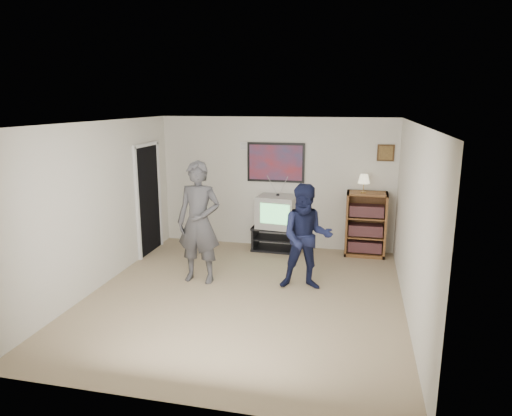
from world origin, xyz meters
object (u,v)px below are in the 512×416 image
at_px(crt_television, 278,211).
at_px(bookshelf, 366,224).
at_px(person_short, 306,237).
at_px(media_stand, 277,238).
at_px(person_tall, 199,222).

distance_m(crt_television, bookshelf, 1.64).
xyz_separation_m(bookshelf, person_short, (-0.89, -1.77, 0.21)).
xyz_separation_m(media_stand, bookshelf, (1.64, 0.05, 0.36)).
height_order(media_stand, person_tall, person_tall).
bearing_deg(bookshelf, person_short, -116.71).
xyz_separation_m(media_stand, crt_television, (0.01, 0.00, 0.53)).
height_order(media_stand, crt_television, crt_television).
bearing_deg(media_stand, person_tall, -115.67).
distance_m(media_stand, crt_television, 0.53).
bearing_deg(crt_television, person_short, -59.70).
bearing_deg(person_short, person_tall, 174.34).
distance_m(crt_television, person_tall, 2.02).
xyz_separation_m(crt_television, bookshelf, (1.63, 0.05, -0.17)).
height_order(crt_television, bookshelf, bookshelf).
height_order(media_stand, bookshelf, bookshelf).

